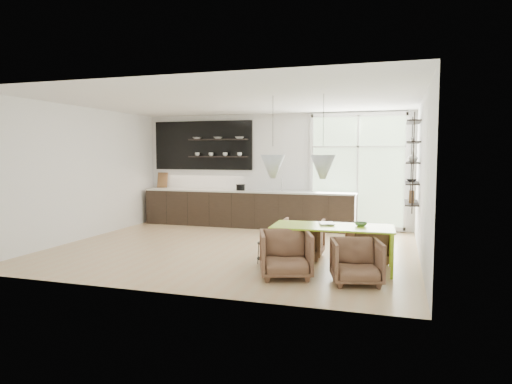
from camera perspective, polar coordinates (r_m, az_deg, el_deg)
name	(u,v)px	position (r m, az deg, el deg)	size (l,w,h in m)	color
room	(276,173)	(9.82, 2.48, 2.37)	(7.02, 6.01, 2.91)	tan
kitchen_run	(244,203)	(11.77, -1.53, -1.44)	(5.54, 0.69, 2.75)	black
right_shelving	(412,165)	(9.56, 18.95, 3.19)	(0.26, 1.22, 1.90)	black
dining_table	(332,229)	(7.53, 9.53, -4.56)	(1.98, 0.96, 0.71)	#A5D821
armchair_back_left	(302,238)	(8.35, 5.81, -5.77)	(0.75, 0.77, 0.70)	brown
armchair_back_right	(368,244)	(8.24, 13.80, -6.33)	(0.65, 0.67, 0.61)	brown
armchair_front_left	(286,254)	(7.00, 3.72, -7.76)	(0.76, 0.78, 0.71)	brown
armchair_front_right	(356,262)	(6.81, 12.44, -8.49)	(0.69, 0.71, 0.65)	brown
wire_stool	(266,250)	(7.80, 1.21, -7.29)	(0.30, 0.30, 0.38)	black
table_book	(319,224)	(7.63, 7.92, -3.93)	(0.24, 0.32, 0.03)	white
table_bowl	(361,224)	(7.58, 12.98, -3.94)	(0.20, 0.20, 0.06)	#51794A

